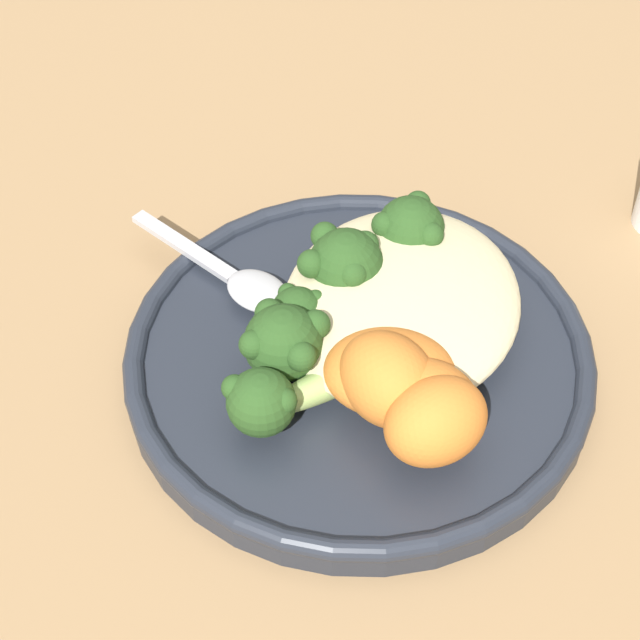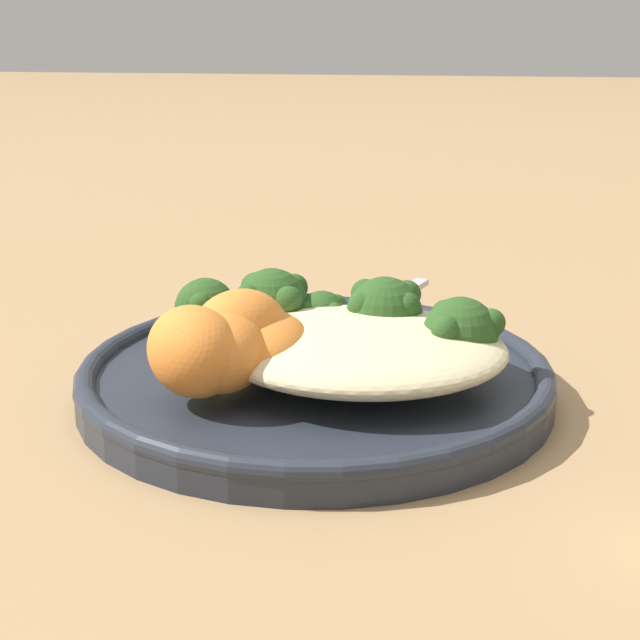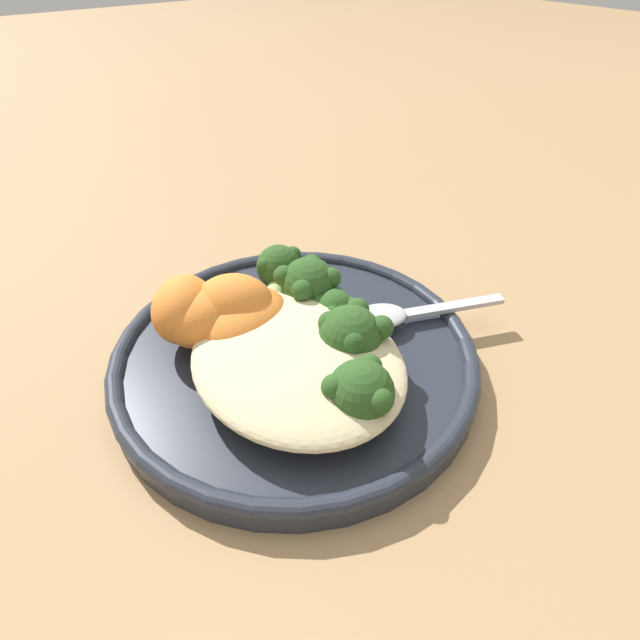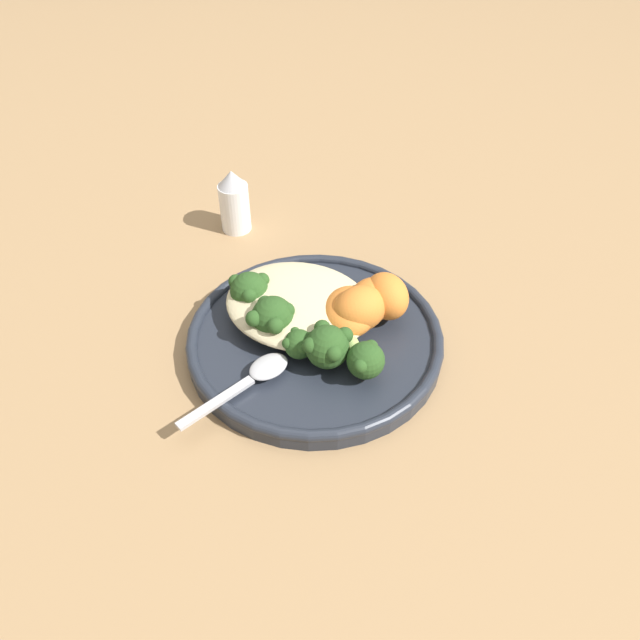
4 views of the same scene
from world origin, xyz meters
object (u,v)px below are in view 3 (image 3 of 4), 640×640
object	(u,v)px
broccoli_stalk_4	(276,283)
sweet_potato_chunk_0	(184,309)
broccoli_stalk_2	(315,315)
broccoli_stalk_3	(302,292)
plate	(296,355)
sweet_potato_chunk_2	(205,317)
sweet_potato_chunk_3	(234,306)
sweet_potato_chunk_1	(244,319)
broccoli_stalk_0	(340,380)
broccoli_stalk_1	(345,334)
quinoa_mound	(297,359)
spoon	(397,314)

from	to	relation	value
broccoli_stalk_4	sweet_potato_chunk_0	bearing A→B (deg)	130.54
broccoli_stalk_2	broccoli_stalk_3	distance (m)	0.02
plate	sweet_potato_chunk_0	size ratio (longest dim) A/B	4.84
sweet_potato_chunk_2	sweet_potato_chunk_3	size ratio (longest dim) A/B	1.01
broccoli_stalk_3	sweet_potato_chunk_1	bearing A→B (deg)	162.86
plate	sweet_potato_chunk_2	size ratio (longest dim) A/B	4.53
sweet_potato_chunk_1	broccoli_stalk_0	bearing A→B (deg)	-169.71
broccoli_stalk_4	sweet_potato_chunk_3	bearing A→B (deg)	151.38
broccoli_stalk_1	sweet_potato_chunk_3	size ratio (longest dim) A/B	1.46
plate	broccoli_stalk_3	distance (m)	0.05
quinoa_mound	broccoli_stalk_2	bearing A→B (deg)	-51.07
sweet_potato_chunk_2	spoon	distance (m)	0.14
plate	broccoli_stalk_3	world-z (taller)	broccoli_stalk_3
sweet_potato_chunk_1	spoon	distance (m)	0.11
broccoli_stalk_2	sweet_potato_chunk_3	bearing A→B (deg)	161.83
quinoa_mound	broccoli_stalk_1	distance (m)	0.04
broccoli_stalk_1	broccoli_stalk_4	bearing A→B (deg)	143.39
broccoli_stalk_1	broccoli_stalk_3	size ratio (longest dim) A/B	0.87
broccoli_stalk_3	sweet_potato_chunk_3	bearing A→B (deg)	152.10
plate	broccoli_stalk_1	world-z (taller)	broccoli_stalk_1
broccoli_stalk_0	spoon	distance (m)	0.10
quinoa_mound	sweet_potato_chunk_0	distance (m)	0.09
sweet_potato_chunk_1	sweet_potato_chunk_0	bearing A→B (deg)	48.36
broccoli_stalk_1	sweet_potato_chunk_1	distance (m)	0.07
broccoli_stalk_2	broccoli_stalk_4	world-z (taller)	broccoli_stalk_4
sweet_potato_chunk_0	spoon	xyz separation A→B (m)	(-0.08, -0.13, -0.02)
plate	broccoli_stalk_4	world-z (taller)	broccoli_stalk_4
plate	broccoli_stalk_0	distance (m)	0.07
sweet_potato_chunk_3	plate	bearing A→B (deg)	-145.85
broccoli_stalk_3	sweet_potato_chunk_1	world-z (taller)	broccoli_stalk_3
sweet_potato_chunk_2	sweet_potato_chunk_3	xyz separation A→B (m)	(-0.00, -0.02, 0.00)
sweet_potato_chunk_0	broccoli_stalk_3	bearing A→B (deg)	-109.50
broccoli_stalk_4	sweet_potato_chunk_3	distance (m)	0.05
broccoli_stalk_1	plate	bearing A→B (deg)	176.96
sweet_potato_chunk_0	spoon	bearing A→B (deg)	-120.19
broccoli_stalk_1	broccoli_stalk_0	bearing A→B (deg)	-80.37
plate	sweet_potato_chunk_0	distance (m)	0.09
sweet_potato_chunk_2	sweet_potato_chunk_3	world-z (taller)	sweet_potato_chunk_3
quinoa_mound	broccoli_stalk_3	size ratio (longest dim) A/B	1.59
plate	sweet_potato_chunk_2	world-z (taller)	sweet_potato_chunk_2
broccoli_stalk_2	sweet_potato_chunk_2	bearing A→B (deg)	167.29
plate	sweet_potato_chunk_1	distance (m)	0.05
sweet_potato_chunk_0	quinoa_mound	bearing A→B (deg)	-154.30
broccoli_stalk_2	sweet_potato_chunk_1	distance (m)	0.05
broccoli_stalk_0	sweet_potato_chunk_3	world-z (taller)	sweet_potato_chunk_3
sweet_potato_chunk_2	broccoli_stalk_0	bearing A→B (deg)	-159.76
broccoli_stalk_0	spoon	xyz separation A→B (m)	(0.04, -0.09, -0.01)
sweet_potato_chunk_2	plate	bearing A→B (deg)	-133.02
broccoli_stalk_1	broccoli_stalk_4	distance (m)	0.09
broccoli_stalk_4	spoon	size ratio (longest dim) A/B	0.80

